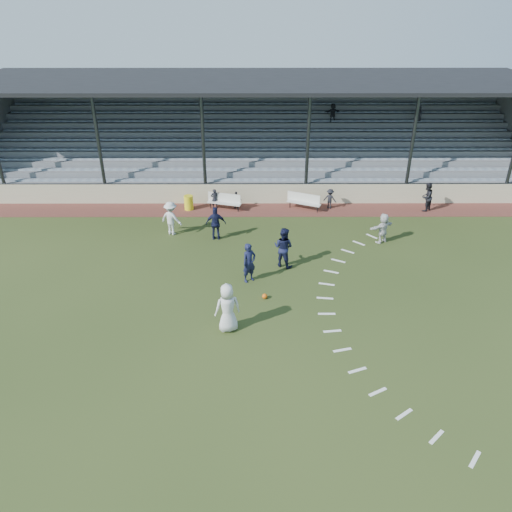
{
  "coord_description": "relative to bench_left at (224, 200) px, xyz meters",
  "views": [
    {
      "loc": [
        -0.04,
        -16.49,
        11.73
      ],
      "look_at": [
        0.0,
        2.5,
        1.3
      ],
      "focal_mm": 35.0,
      "sensor_mm": 36.0,
      "label": 1
    }
  ],
  "objects": [
    {
      "name": "penalty_arc",
      "position": [
        5.96,
        -10.6,
        -0.58
      ],
      "size": [
        3.89,
        14.63,
        0.01
      ],
      "color": "white",
      "rests_on": "ground"
    },
    {
      "name": "bench_right",
      "position": [
        4.64,
        -0.01,
        0.0
      ],
      "size": [
        1.99,
        1.26,
        0.95
      ],
      "rotation": [
        0.0,
        0.0,
        -0.43
      ],
      "color": "silver",
      "rests_on": "cinder_track"
    },
    {
      "name": "player_white_lead",
      "position": [
        0.76,
        -11.61,
        0.42
      ],
      "size": [
        1.12,
        0.89,
        2.0
      ],
      "primitive_type": "imported",
      "rotation": [
        0.0,
        0.0,
        3.44
      ],
      "color": "silver",
      "rests_on": "ground"
    },
    {
      "name": "player_navy_lead",
      "position": [
        1.54,
        -8.02,
        0.33
      ],
      "size": [
        0.8,
        0.75,
        1.83
      ],
      "primitive_type": "imported",
      "rotation": [
        0.0,
        0.0,
        0.64
      ],
      "color": "#141737",
      "rests_on": "ground"
    },
    {
      "name": "player_navy_mid",
      "position": [
        3.11,
        -6.67,
        0.39
      ],
      "size": [
        1.18,
        1.1,
        1.95
      ],
      "primitive_type": "imported",
      "rotation": [
        0.0,
        0.0,
        2.64
      ],
      "color": "#141737",
      "rests_on": "ground"
    },
    {
      "name": "sub_right",
      "position": [
        6.2,
        0.13,
        0.03
      ],
      "size": [
        0.88,
        0.72,
        1.19
      ],
      "primitive_type": "imported",
      "rotation": [
        0.0,
        0.0,
        2.72
      ],
      "color": "black",
      "rests_on": "cinder_track"
    },
    {
      "name": "cinder_track",
      "position": [
        1.84,
        -0.1,
        -0.57
      ],
      "size": [
        34.0,
        2.0,
        0.02
      ],
      "primitive_type": "cube",
      "color": "#572922",
      "rests_on": "ground"
    },
    {
      "name": "sub_left_far",
      "position": [
        0.71,
        0.1,
        -0.04
      ],
      "size": [
        0.61,
        0.26,
        1.04
      ],
      "primitive_type": "imported",
      "rotation": [
        0.0,
        0.0,
        3.15
      ],
      "color": "black",
      "rests_on": "cinder_track"
    },
    {
      "name": "retaining_wall",
      "position": [
        1.84,
        0.95,
        0.02
      ],
      "size": [
        34.0,
        0.18,
        1.2
      ],
      "primitive_type": "cube",
      "color": "beige",
      "rests_on": "ground"
    },
    {
      "name": "player_white_wing",
      "position": [
        -2.6,
        -3.26,
        0.32
      ],
      "size": [
        1.35,
        1.1,
        1.81
      ],
      "primitive_type": "imported",
      "rotation": [
        0.0,
        0.0,
        2.71
      ],
      "color": "silver",
      "rests_on": "ground"
    },
    {
      "name": "football",
      "position": [
        2.2,
        -9.48,
        -0.47
      ],
      "size": [
        0.23,
        0.23,
        0.23
      ],
      "primitive_type": "sphere",
      "color": "#D4580C",
      "rests_on": "ground"
    },
    {
      "name": "player_navy_wing",
      "position": [
        -0.21,
        -3.87,
        0.3
      ],
      "size": [
        1.05,
        0.47,
        1.77
      ],
      "primitive_type": "imported",
      "rotation": [
        0.0,
        0.0,
        3.17
      ],
      "color": "#141737",
      "rests_on": "ground"
    },
    {
      "name": "bench_left",
      "position": [
        0.0,
        0.0,
        0.0
      ],
      "size": [
        2.03,
        1.01,
        0.95
      ],
      "rotation": [
        0.0,
        0.0,
        -0.29
      ],
      "color": "silver",
      "rests_on": "cinder_track"
    },
    {
      "name": "trash_bin",
      "position": [
        -2.08,
        -0.03,
        -0.14
      ],
      "size": [
        0.53,
        0.53,
        0.85
      ],
      "primitive_type": "cylinder",
      "color": "yellow",
      "rests_on": "cinder_track"
    },
    {
      "name": "ground",
      "position": [
        1.84,
        -10.6,
        -0.58
      ],
      "size": [
        90.0,
        90.0,
        0.0
      ],
      "primitive_type": "plane",
      "color": "#2C3A17",
      "rests_on": "ground"
    },
    {
      "name": "player_white_back",
      "position": [
        8.3,
        -4.25,
        0.21
      ],
      "size": [
        1.5,
        1.16,
        1.58
      ],
      "primitive_type": "imported",
      "rotation": [
        0.0,
        0.0,
        3.69
      ],
      "color": "silver",
      "rests_on": "ground"
    },
    {
      "name": "official",
      "position": [
        11.72,
        -0.23,
        0.28
      ],
      "size": [
        1.04,
        1.04,
        1.7
      ],
      "primitive_type": "imported",
      "rotation": [
        0.0,
        0.0,
        3.94
      ],
      "color": "black",
      "rests_on": "cinder_track"
    },
    {
      "name": "grandstand",
      "position": [
        1.84,
        5.66,
        1.62
      ],
      "size": [
        34.6,
        9.0,
        6.61
      ],
      "color": "slate",
      "rests_on": "ground"
    },
    {
      "name": "sub_left_near",
      "position": [
        -0.58,
        0.14,
        0.03
      ],
      "size": [
        0.49,
        0.39,
        1.19
      ],
      "primitive_type": "imported",
      "rotation": [
        0.0,
        0.0,
        3.4
      ],
      "color": "black",
      "rests_on": "cinder_track"
    }
  ]
}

